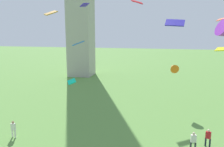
{
  "coord_description": "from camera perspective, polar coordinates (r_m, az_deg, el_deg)",
  "views": [
    {
      "loc": [
        4.8,
        -5.39,
        9.95
      ],
      "look_at": [
        0.44,
        15.25,
        5.97
      ],
      "focal_mm": 37.47,
      "sensor_mm": 36.0,
      "label": 1
    }
  ],
  "objects": [
    {
      "name": "person_0",
      "position": [
        21.16,
        19.24,
        -15.15
      ],
      "size": [
        0.51,
        0.29,
        1.66
      ],
      "rotation": [
        0.0,
        0.0,
        3.23
      ],
      "color": "#2D3338",
      "rests_on": "ground_plane"
    },
    {
      "name": "person_1",
      "position": [
        24.11,
        -22.94,
        -12.19
      ],
      "size": [
        0.49,
        0.34,
        1.63
      ],
      "rotation": [
        0.0,
        0.0,
        6.05
      ],
      "color": "silver",
      "rests_on": "ground_plane"
    },
    {
      "name": "person_2",
      "position": [
        22.3,
        22.41,
        -14.1
      ],
      "size": [
        0.48,
        0.39,
        1.6
      ],
      "rotation": [
        0.0,
        0.0,
        5.86
      ],
      "color": "#1E2333",
      "rests_on": "ground_plane"
    },
    {
      "name": "kite_flying_0",
      "position": [
        19.51,
        15.11,
        11.87
      ],
      "size": [
        1.58,
        1.09,
        0.64
      ],
      "rotation": [
        0.0,
        0.0,
        6.16
      ],
      "color": "#2F26B8"
    },
    {
      "name": "kite_flying_2",
      "position": [
        30.73,
        -8.26,
        7.31
      ],
      "size": [
        1.83,
        1.73,
        0.69
      ],
      "rotation": [
        0.0,
        0.0,
        3.71
      ],
      "color": "blue"
    },
    {
      "name": "kite_flying_3",
      "position": [
        26.22,
        -14.75,
        14.1
      ],
      "size": [
        2.01,
        2.08,
        0.69
      ],
      "rotation": [
        0.0,
        0.0,
        5.36
      ],
      "color": "#C58528"
    },
    {
      "name": "kite_flying_4",
      "position": [
        38.31,
        -6.69,
        16.29
      ],
      "size": [
        1.38,
        1.67,
        0.68
      ],
      "rotation": [
        0.0,
        0.0,
        4.26
      ],
      "color": "#381DD0"
    },
    {
      "name": "kite_flying_5",
      "position": [
        34.54,
        25.36,
        11.96
      ],
      "size": [
        1.61,
        1.6,
        0.67
      ],
      "rotation": [
        0.0,
        0.0,
        2.5
      ],
      "color": "#E85031"
    },
    {
      "name": "kite_flying_6",
      "position": [
        26.25,
        25.56,
        5.44
      ],
      "size": [
        1.76,
        1.62,
        0.52
      ],
      "rotation": [
        0.0,
        0.0,
        5.74
      ],
      "color": "#CBCD0D"
    },
    {
      "name": "kite_flying_7",
      "position": [
        30.79,
        14.7,
        1.47
      ],
      "size": [
        1.43,
        1.86,
        1.29
      ],
      "rotation": [
        0.0,
        0.0,
        3.37
      ],
      "color": "orange"
    },
    {
      "name": "kite_flying_9",
      "position": [
        35.59,
        6.08,
        16.99
      ],
      "size": [
        1.88,
        1.68,
        0.83
      ],
      "rotation": [
        0.0,
        0.0,
        3.52
      ],
      "color": "red"
    },
    {
      "name": "kite_flying_10",
      "position": [
        23.76,
        -9.8,
        -1.91
      ],
      "size": [
        1.23,
        1.33,
        0.48
      ],
      "rotation": [
        0.0,
        0.0,
        2.08
      ],
      "color": "#04D9A0"
    }
  ]
}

